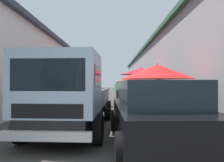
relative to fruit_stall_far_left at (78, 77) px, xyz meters
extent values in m
plane|color=#3D3A38|center=(2.65, -1.73, -1.71)|extent=(90.00, 90.00, 0.00)
cube|color=silver|center=(4.90, 5.17, 0.36)|extent=(49.50, 7.00, 4.14)
cube|color=#383D4C|center=(4.90, 5.17, 2.55)|extent=(49.80, 7.50, 0.24)
cube|color=gray|center=(4.90, -8.63, 0.59)|extent=(49.50, 7.00, 4.61)
cube|color=#284C38|center=(4.90, -8.63, 3.01)|extent=(49.80, 7.50, 0.24)
cylinder|color=#9E9EA3|center=(0.02, -0.01, -0.59)|extent=(0.06, 0.06, 2.26)
cone|color=red|center=(0.02, -0.01, 0.37)|extent=(2.24, 2.24, 0.34)
sphere|color=#9E9EA3|center=(0.02, -0.01, 0.58)|extent=(0.07, 0.07, 0.07)
cube|color=olive|center=(-0.05, 0.02, -1.30)|extent=(0.84, 0.69, 0.83)
sphere|color=orange|center=(-0.07, -0.06, -0.84)|extent=(0.09, 0.09, 0.09)
sphere|color=orange|center=(-0.28, -0.18, -0.79)|extent=(0.09, 0.09, 0.09)
sphere|color=orange|center=(-0.15, -0.14, -0.84)|extent=(0.09, 0.09, 0.09)
sphere|color=orange|center=(-0.03, 0.11, -0.84)|extent=(0.09, 0.09, 0.09)
sphere|color=orange|center=(-0.17, 0.11, -0.84)|extent=(0.09, 0.09, 0.09)
sphere|color=orange|center=(0.14, 0.07, -0.84)|extent=(0.09, 0.09, 0.09)
cylinder|color=#9E9EA3|center=(6.60, 0.20, -0.66)|extent=(0.06, 0.06, 2.11)
cone|color=red|center=(6.60, 0.20, 0.17)|extent=(2.18, 2.18, 0.44)
sphere|color=#9E9EA3|center=(6.60, 0.20, 0.43)|extent=(0.07, 0.07, 0.07)
cube|color=brown|center=(6.38, 0.31, -1.35)|extent=(0.89, 0.73, 0.73)
sphere|color=orange|center=(6.38, 0.11, -0.94)|extent=(0.09, 0.09, 0.09)
sphere|color=orange|center=(6.50, 0.40, -0.94)|extent=(0.09, 0.09, 0.09)
sphere|color=orange|center=(6.51, 0.50, -0.94)|extent=(0.09, 0.09, 0.09)
sphere|color=orange|center=(6.62, 0.42, -0.89)|extent=(0.09, 0.09, 0.09)
sphere|color=orange|center=(6.09, 0.12, -0.94)|extent=(0.09, 0.09, 0.09)
cylinder|color=#9E9EA3|center=(1.35, -3.93, -0.53)|extent=(0.06, 0.06, 2.37)
cone|color=red|center=(1.35, -3.93, 0.44)|extent=(2.83, 2.83, 0.43)
sphere|color=#9E9EA3|center=(1.35, -3.93, 0.70)|extent=(0.07, 0.07, 0.07)
cube|color=olive|center=(1.56, -4.13, -1.31)|extent=(0.98, 0.59, 0.81)
sphere|color=orange|center=(1.29, -4.31, -0.86)|extent=(0.09, 0.09, 0.09)
sphere|color=orange|center=(1.59, -4.21, -0.86)|extent=(0.09, 0.09, 0.09)
sphere|color=orange|center=(1.55, -4.14, -0.86)|extent=(0.09, 0.09, 0.09)
sphere|color=orange|center=(1.76, -4.21, -0.86)|extent=(0.09, 0.09, 0.09)
sphere|color=orange|center=(1.88, -4.03, -0.86)|extent=(0.09, 0.09, 0.09)
cylinder|color=#9E9EA3|center=(-5.18, -3.60, -0.71)|extent=(0.06, 0.06, 2.02)
cone|color=red|center=(-5.18, -3.60, 0.06)|extent=(2.46, 2.46, 0.49)
sphere|color=#9E9EA3|center=(-5.18, -3.60, 0.34)|extent=(0.07, 0.07, 0.07)
cube|color=brown|center=(-4.94, -3.54, -1.35)|extent=(0.94, 0.58, 0.73)
sphere|color=orange|center=(-4.66, -3.66, -0.94)|extent=(0.09, 0.09, 0.09)
sphere|color=orange|center=(-4.87, -3.56, -0.89)|extent=(0.09, 0.09, 0.09)
sphere|color=orange|center=(-5.11, -3.56, -0.94)|extent=(0.09, 0.09, 0.09)
sphere|color=orange|center=(-4.65, -3.59, -0.94)|extent=(0.09, 0.09, 0.09)
sphere|color=orange|center=(-5.21, -3.52, -0.94)|extent=(0.09, 0.09, 0.09)
sphere|color=orange|center=(-4.80, -3.52, -0.94)|extent=(0.09, 0.09, 0.09)
cylinder|color=#9E9EA3|center=(8.98, -3.81, -0.70)|extent=(0.06, 0.06, 2.03)
cone|color=red|center=(8.98, -3.81, 0.09)|extent=(2.26, 2.26, 0.45)
sphere|color=#9E9EA3|center=(8.98, -3.81, 0.36)|extent=(0.07, 0.07, 0.07)
cube|color=olive|center=(8.89, -3.88, -1.35)|extent=(0.71, 0.67, 0.73)
sphere|color=orange|center=(8.93, -3.78, -0.89)|extent=(0.09, 0.09, 0.09)
sphere|color=orange|center=(8.98, -3.69, -0.94)|extent=(0.09, 0.09, 0.09)
sphere|color=orange|center=(9.04, -3.73, -0.94)|extent=(0.09, 0.09, 0.09)
sphere|color=orange|center=(8.92, -3.70, -0.94)|extent=(0.09, 0.09, 0.09)
cube|color=black|center=(-7.34, -3.08, -1.14)|extent=(3.96, 1.87, 0.64)
cube|color=#19232D|center=(-7.49, -3.09, -0.54)|extent=(2.40, 1.60, 0.56)
cube|color=black|center=(-5.43, -3.01, -1.36)|extent=(0.16, 1.65, 0.20)
cube|color=silver|center=(-5.43, -2.42, -1.08)|extent=(0.07, 0.24, 0.14)
cube|color=silver|center=(-5.38, -3.59, -1.08)|extent=(0.07, 0.24, 0.14)
cylinder|color=black|center=(-6.04, -2.17, -1.41)|extent=(0.61, 0.22, 0.60)
cylinder|color=black|center=(-5.98, -3.89, -1.41)|extent=(0.61, 0.22, 0.60)
cylinder|color=black|center=(-8.69, -2.28, -1.41)|extent=(0.61, 0.22, 0.60)
cube|color=black|center=(-5.77, -0.99, -1.21)|extent=(4.86, 1.67, 0.36)
cube|color=#ADC6E0|center=(-7.40, -0.92, -0.33)|extent=(1.61, 1.81, 1.40)
cube|color=#19232D|center=(-8.13, -0.89, -0.16)|extent=(0.12, 1.47, 0.63)
cube|color=#19232D|center=(-7.40, -0.92, -0.16)|extent=(1.12, 1.82, 0.45)
cube|color=black|center=(-8.14, -0.88, -0.85)|extent=(0.12, 1.40, 0.28)
cube|color=silver|center=(-8.22, -0.88, -1.31)|extent=(0.19, 1.75, 0.18)
cube|color=gray|center=(-4.98, -1.84, -0.78)|extent=(3.16, 0.19, 0.50)
cube|color=gray|center=(-4.91, -0.20, -0.78)|extent=(3.16, 0.19, 0.50)
cube|color=gray|center=(-3.40, -1.09, -0.78)|extent=(0.13, 1.65, 0.50)
cylinder|color=black|center=(-7.43, -1.79, -1.35)|extent=(0.73, 0.25, 0.72)
cylinder|color=black|center=(-7.36, -0.04, -1.35)|extent=(0.73, 0.25, 0.72)
cylinder|color=black|center=(-4.36, -1.92, -1.35)|extent=(0.73, 0.25, 0.72)
cylinder|color=black|center=(-4.29, -0.17, -1.35)|extent=(0.73, 0.25, 0.72)
cylinder|color=navy|center=(5.44, -2.76, -1.32)|extent=(0.14, 0.14, 0.79)
cylinder|color=navy|center=(5.58, -2.84, -1.32)|extent=(0.14, 0.14, 0.79)
cube|color=#D8C666|center=(5.51, -2.80, -0.62)|extent=(0.50, 0.41, 0.60)
sphere|color=tan|center=(5.51, -2.80, -0.21)|extent=(0.22, 0.22, 0.22)
cylinder|color=#D8C666|center=(5.27, -2.66, -0.59)|extent=(0.08, 0.08, 0.54)
cylinder|color=#D8C666|center=(5.75, -2.95, -0.59)|extent=(0.08, 0.08, 0.54)
cylinder|color=#232328|center=(4.27, -2.49, -1.32)|extent=(0.14, 0.14, 0.79)
cylinder|color=#232328|center=(4.40, -2.39, -1.32)|extent=(0.14, 0.14, 0.79)
cube|color=#4C8C59|center=(4.33, -2.44, -0.63)|extent=(0.48, 0.44, 0.59)
sphere|color=tan|center=(4.33, -2.44, -0.23)|extent=(0.22, 0.22, 0.22)
cylinder|color=#4C8C59|center=(4.12, -2.61, -0.60)|extent=(0.08, 0.08, 0.53)
cylinder|color=#4C8C59|center=(4.55, -2.26, -0.60)|extent=(0.08, 0.08, 0.53)
cylinder|color=#1E8C3F|center=(-3.56, -2.64, -1.29)|extent=(0.30, 0.30, 0.03)
cylinder|color=#1E8C3F|center=(-3.45, -2.64, -1.50)|extent=(0.04, 0.04, 0.42)
cylinder|color=#1E8C3F|center=(-3.56, -2.53, -1.50)|extent=(0.04, 0.04, 0.42)
cylinder|color=#1E8C3F|center=(-3.68, -2.64, -1.50)|extent=(0.04, 0.04, 0.42)
cylinder|color=#1E8C3F|center=(-3.56, -2.75, -1.50)|extent=(0.04, 0.04, 0.42)
camera|label=1|loc=(-12.01, -2.16, -0.31)|focal=32.50mm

